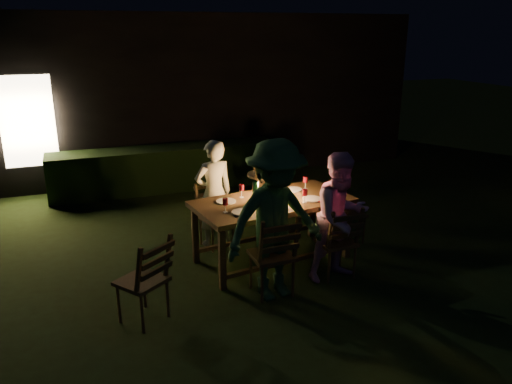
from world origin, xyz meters
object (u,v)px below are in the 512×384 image
object	(u,v)px
chair_near_left	(272,269)
ice_bucket	(263,167)
chair_end	(347,223)
bottle_bucket_a	(261,165)
chair_spare	(144,295)
bottle_table	(255,192)
lantern	(274,187)
side_table	(263,178)
chair_near_right	(336,254)
chair_far_left	(216,227)
person_house_side	(214,193)
person_opp_left	(275,221)
dining_table	(273,206)
chair_far_right	(278,211)
bottle_bucket_b	(265,163)
person_opp_right	(341,217)

from	to	relation	value
chair_near_left	ice_bucket	size ratio (longest dim) A/B	3.43
chair_end	bottle_bucket_a	size ratio (longest dim) A/B	2.87
chair_spare	bottle_table	bearing A→B (deg)	-6.85
lantern	side_table	xyz separation A→B (m)	(0.46, 1.59, -0.38)
chair_near_right	chair_far_left	bearing A→B (deg)	127.69
chair_near_right	person_house_side	xyz separation A→B (m)	(-1.12, 1.44, 0.46)
chair_spare	lantern	xyz separation A→B (m)	(1.82, 0.95, 0.69)
chair_near_right	person_opp_left	distance (m)	1.09
dining_table	person_house_side	bearing A→B (deg)	118.76
person_opp_left	ice_bucket	bearing A→B (deg)	63.35
chair_far_right	side_table	xyz separation A→B (m)	(0.08, 0.80, 0.28)
ice_bucket	bottle_bucket_a	size ratio (longest dim) A/B	0.94
chair_far_right	bottle_bucket_a	distance (m)	0.92
chair_far_right	bottle_table	world-z (taller)	bottle_table
chair_end	bottle_table	world-z (taller)	bottle_table
person_house_side	bottle_bucket_a	distance (m)	1.34
person_house_side	lantern	distance (m)	0.95
person_house_side	bottle_table	xyz separation A→B (m)	(0.32, -0.78, 0.22)
chair_spare	ice_bucket	xyz separation A→B (m)	(2.28, 2.53, 0.50)
bottle_table	side_table	xyz separation A→B (m)	(0.75, 1.68, -0.36)
chair_near_left	ice_bucket	bearing A→B (deg)	70.70
chair_near_left	chair_far_right	xyz separation A→B (m)	(0.76, 1.67, 0.02)
lantern	bottle_bucket_b	distance (m)	1.71
chair_near_left	bottle_bucket_b	distance (m)	2.72
chair_end	person_opp_left	xyz separation A→B (m)	(-1.54, -1.06, 0.63)
chair_near_left	chair_spare	xyz separation A→B (m)	(-1.44, -0.06, -0.01)
ice_bucket	lantern	bearing A→B (deg)	-106.24
chair_far_right	person_house_side	bearing A→B (deg)	-8.41
chair_far_left	chair_near_right	bearing A→B (deg)	113.32
chair_far_right	bottle_bucket_b	world-z (taller)	chair_far_right
dining_table	person_opp_left	world-z (taller)	person_opp_left
chair_near_left	chair_far_right	bearing A→B (deg)	64.92
bottle_bucket_a	person_opp_right	bearing A→B (deg)	-87.31
side_table	ice_bucket	world-z (taller)	ice_bucket
chair_far_left	bottle_bucket_b	size ratio (longest dim) A/B	2.86
chair_far_left	lantern	size ratio (longest dim) A/B	2.62
dining_table	bottle_bucket_a	size ratio (longest dim) A/B	6.59
chair_near_right	person_opp_right	size ratio (longest dim) A/B	0.61
chair_far_right	person_house_side	distance (m)	1.08
chair_far_right	bottle_table	distance (m)	1.28
dining_table	bottle_table	bearing A→B (deg)	-180.00
side_table	ice_bucket	distance (m)	0.19
dining_table	lantern	distance (m)	0.25
person_opp_left	ice_bucket	world-z (taller)	person_opp_left
person_opp_left	chair_spare	bearing A→B (deg)	172.02
bottle_table	ice_bucket	world-z (taller)	bottle_table
chair_near_left	bottle_bucket_a	distance (m)	2.62
chair_end	lantern	xyz separation A→B (m)	(-1.18, -0.13, 0.71)
chair_spare	bottle_table	xyz separation A→B (m)	(1.53, 0.85, 0.67)
ice_bucket	bottle_table	bearing A→B (deg)	-114.09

